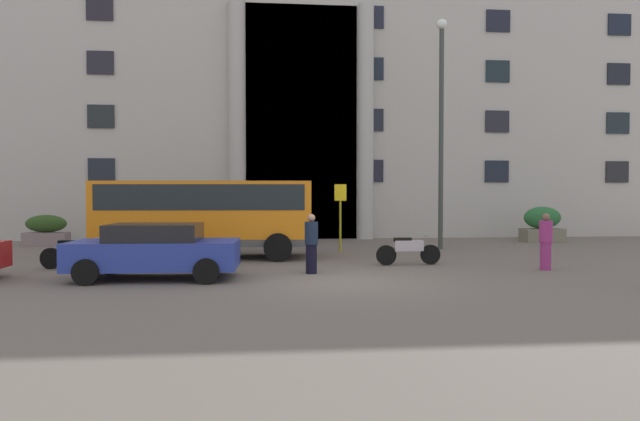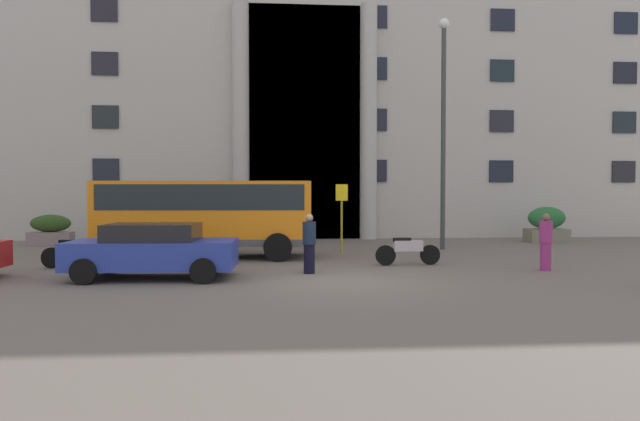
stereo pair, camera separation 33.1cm
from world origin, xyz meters
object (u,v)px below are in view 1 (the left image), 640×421
object	(u,v)px
parked_sedan_second	(155,250)
pedestrian_man_red_shirt	(546,242)
pedestrian_man_crossing	(311,244)
scooter_by_planter	(73,253)
motorcycle_far_end	(173,251)
orange_minibus	(206,212)
motorcycle_near_kerb	(407,250)
hedge_planter_east	(542,225)
bus_stop_sign	(340,210)
hedge_planter_entrance_left	(46,231)
hedge_planter_far_west	(147,226)
lamppost_plaza_centre	(441,118)

from	to	relation	value
parked_sedan_second	pedestrian_man_red_shirt	xyz separation A→B (m)	(10.59, 0.63, 0.07)
pedestrian_man_red_shirt	pedestrian_man_crossing	size ratio (longest dim) A/B	1.00
scooter_by_planter	motorcycle_far_end	size ratio (longest dim) A/B	0.96
scooter_by_planter	pedestrian_man_crossing	xyz separation A→B (m)	(6.66, -1.53, 0.34)
orange_minibus	motorcycle_near_kerb	world-z (taller)	orange_minibus
hedge_planter_east	motorcycle_far_end	xyz separation A→B (m)	(-14.96, -7.04, -0.29)
motorcycle_near_kerb	pedestrian_man_crossing	xyz separation A→B (m)	(-3.02, -1.55, 0.35)
bus_stop_sign	pedestrian_man_crossing	bearing A→B (deg)	-105.46
bus_stop_sign	hedge_planter_east	size ratio (longest dim) A/B	1.41
hedge_planter_entrance_left	motorcycle_far_end	xyz separation A→B (m)	(6.13, -7.04, -0.15)
motorcycle_far_end	hedge_planter_far_west	bearing A→B (deg)	115.76
parked_sedan_second	motorcycle_far_end	size ratio (longest dim) A/B	2.02
hedge_planter_east	hedge_planter_far_west	world-z (taller)	hedge_planter_far_west
hedge_planter_entrance_left	hedge_planter_far_west	bearing A→B (deg)	4.46
bus_stop_sign	pedestrian_man_red_shirt	size ratio (longest dim) A/B	1.56
scooter_by_planter	pedestrian_man_crossing	world-z (taller)	pedestrian_man_crossing
orange_minibus	parked_sedan_second	size ratio (longest dim) A/B	1.71
hedge_planter_entrance_left	parked_sedan_second	distance (m)	11.29
motorcycle_near_kerb	orange_minibus	bearing A→B (deg)	156.38
orange_minibus	pedestrian_man_red_shirt	bearing A→B (deg)	-18.51
parked_sedan_second	pedestrian_man_crossing	size ratio (longest dim) A/B	2.61
hedge_planter_entrance_left	motorcycle_far_end	world-z (taller)	hedge_planter_entrance_left
parked_sedan_second	motorcycle_far_end	xyz separation A→B (m)	(0.05, 2.47, -0.26)
hedge_planter_east	pedestrian_man_crossing	bearing A→B (deg)	-140.98
parked_sedan_second	lamppost_plaza_centre	xyz separation A→B (m)	(9.50, 6.75, 4.31)
hedge_planter_entrance_left	parked_sedan_second	bearing A→B (deg)	-57.41
orange_minibus	hedge_planter_entrance_left	xyz separation A→B (m)	(-6.88, 4.88, -0.93)
scooter_by_planter	pedestrian_man_red_shirt	distance (m)	13.35
motorcycle_near_kerb	hedge_planter_entrance_left	bearing A→B (deg)	148.87
motorcycle_far_end	motorcycle_near_kerb	size ratio (longest dim) A/B	1.05
parked_sedan_second	motorcycle_far_end	world-z (taller)	parked_sedan_second
hedge_planter_far_west	motorcycle_far_end	size ratio (longest dim) A/B	0.95
lamppost_plaza_centre	pedestrian_man_crossing	bearing A→B (deg)	-131.82
parked_sedan_second	motorcycle_near_kerb	xyz separation A→B (m)	(7.01, 2.14, -0.27)
hedge_planter_far_west	hedge_planter_entrance_left	size ratio (longest dim) A/B	1.16
lamppost_plaza_centre	orange_minibus	bearing A→B (deg)	-166.35
parked_sedan_second	motorcycle_far_end	distance (m)	2.49
parked_sedan_second	lamppost_plaza_centre	distance (m)	12.43
bus_stop_sign	motorcycle_far_end	world-z (taller)	bus_stop_sign
scooter_by_planter	hedge_planter_entrance_left	bearing A→B (deg)	125.53
bus_stop_sign	parked_sedan_second	bearing A→B (deg)	-131.94
parked_sedan_second	pedestrian_man_red_shirt	bearing A→B (deg)	5.62
motorcycle_near_kerb	motorcycle_far_end	bearing A→B (deg)	175.51
orange_minibus	pedestrian_man_crossing	world-z (taller)	orange_minibus
pedestrian_man_crossing	motorcycle_near_kerb	bearing A→B (deg)	-31.42
hedge_planter_far_west	parked_sedan_second	world-z (taller)	hedge_planter_far_west
pedestrian_man_crossing	motorcycle_far_end	bearing A→B (deg)	95.80
bus_stop_sign	hedge_planter_far_west	size ratio (longest dim) A/B	1.27
scooter_by_planter	lamppost_plaza_centre	bearing A→B (deg)	31.62
hedge_planter_east	motorcycle_near_kerb	xyz separation A→B (m)	(-8.00, -7.38, -0.30)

